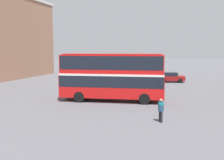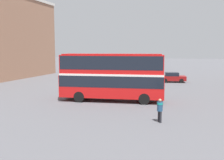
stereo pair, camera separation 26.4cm
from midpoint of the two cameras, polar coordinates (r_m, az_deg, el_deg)
name	(u,v)px [view 2 (the right image)]	position (r m, az deg, el deg)	size (l,w,h in m)	color
ground_plane	(125,101)	(26.04, 3.17, -4.62)	(240.00, 240.00, 0.00)	#5B5B60
double_decker_bus	(112,74)	(25.70, 0.30, 1.29)	(10.35, 3.79, 4.67)	red
pedestrian_foreground	(160,108)	(18.77, 10.78, -6.00)	(0.58, 0.58, 1.69)	#232328
parked_car_kerb_near	(123,77)	(40.40, 2.69, 0.60)	(4.77, 2.77, 1.56)	slate
parked_car_kerb_far	(172,77)	(41.64, 13.20, 0.59)	(4.18, 2.53, 1.53)	maroon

